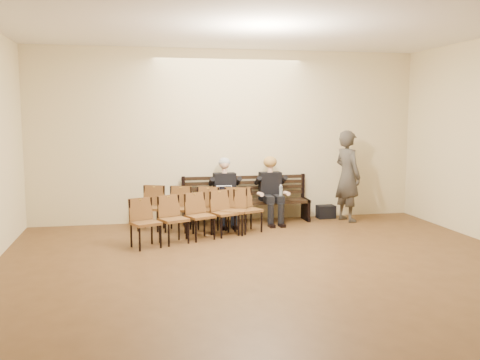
{
  "coord_description": "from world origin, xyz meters",
  "views": [
    {
      "loc": [
        -1.94,
        -5.83,
        2.19
      ],
      "look_at": [
        0.05,
        4.05,
        0.95
      ],
      "focal_mm": 40.0,
      "sensor_mm": 36.0,
      "label": 1
    }
  ],
  "objects_px": {
    "laptop": "(225,198)",
    "chair_row_front": "(192,210)",
    "seated_woman": "(271,192)",
    "bag": "(326,212)",
    "bench": "(246,211)",
    "passerby": "(348,169)",
    "chair_row_back": "(200,216)",
    "water_bottle": "(281,197)",
    "seated_man": "(225,192)"
  },
  "relations": [
    {
      "from": "chair_row_front",
      "to": "bench",
      "type": "bearing_deg",
      "value": 51.2
    },
    {
      "from": "seated_woman",
      "to": "laptop",
      "type": "height_order",
      "value": "seated_woman"
    },
    {
      "from": "seated_woman",
      "to": "passerby",
      "type": "height_order",
      "value": "passerby"
    },
    {
      "from": "passerby",
      "to": "chair_row_back",
      "type": "relative_size",
      "value": 0.85
    },
    {
      "from": "seated_woman",
      "to": "bag",
      "type": "bearing_deg",
      "value": 9.93
    },
    {
      "from": "seated_woman",
      "to": "chair_row_front",
      "type": "bearing_deg",
      "value": -162.45
    },
    {
      "from": "passerby",
      "to": "chair_row_back",
      "type": "height_order",
      "value": "passerby"
    },
    {
      "from": "laptop",
      "to": "passerby",
      "type": "distance_m",
      "value": 2.61
    },
    {
      "from": "water_bottle",
      "to": "chair_row_front",
      "type": "xyz_separation_m",
      "value": [
        -1.8,
        -0.25,
        -0.14
      ]
    },
    {
      "from": "seated_woman",
      "to": "water_bottle",
      "type": "relative_size",
      "value": 5.46
    },
    {
      "from": "laptop",
      "to": "bag",
      "type": "relative_size",
      "value": 0.81
    },
    {
      "from": "laptop",
      "to": "chair_row_front",
      "type": "height_order",
      "value": "chair_row_front"
    },
    {
      "from": "bench",
      "to": "water_bottle",
      "type": "relative_size",
      "value": 11.26
    },
    {
      "from": "seated_man",
      "to": "chair_row_front",
      "type": "bearing_deg",
      "value": -144.11
    },
    {
      "from": "bench",
      "to": "seated_woman",
      "type": "xyz_separation_m",
      "value": [
        0.49,
        -0.12,
        0.41
      ]
    },
    {
      "from": "bag",
      "to": "chair_row_back",
      "type": "xyz_separation_m",
      "value": [
        -2.85,
        -1.39,
        0.27
      ]
    },
    {
      "from": "bench",
      "to": "seated_woman",
      "type": "distance_m",
      "value": 0.64
    },
    {
      "from": "bench",
      "to": "seated_man",
      "type": "xyz_separation_m",
      "value": [
        -0.46,
        -0.12,
        0.43
      ]
    },
    {
      "from": "bench",
      "to": "bag",
      "type": "relative_size",
      "value": 6.98
    },
    {
      "from": "chair_row_front",
      "to": "chair_row_back",
      "type": "bearing_deg",
      "value": -60.33
    },
    {
      "from": "water_bottle",
      "to": "chair_row_back",
      "type": "relative_size",
      "value": 0.09
    },
    {
      "from": "seated_woman",
      "to": "laptop",
      "type": "xyz_separation_m",
      "value": [
        -0.98,
        -0.21,
        -0.07
      ]
    },
    {
      "from": "laptop",
      "to": "passerby",
      "type": "bearing_deg",
      "value": -8.77
    },
    {
      "from": "water_bottle",
      "to": "passerby",
      "type": "xyz_separation_m",
      "value": [
        1.46,
        0.14,
        0.51
      ]
    },
    {
      "from": "water_bottle",
      "to": "laptop",
      "type": "bearing_deg",
      "value": 176.52
    },
    {
      "from": "seated_man",
      "to": "seated_woman",
      "type": "xyz_separation_m",
      "value": [
        0.94,
        0.0,
        -0.02
      ]
    },
    {
      "from": "seated_man",
      "to": "chair_row_back",
      "type": "bearing_deg",
      "value": -119.15
    },
    {
      "from": "laptop",
      "to": "chair_row_front",
      "type": "distance_m",
      "value": 0.78
    },
    {
      "from": "seated_man",
      "to": "laptop",
      "type": "bearing_deg",
      "value": -99.36
    },
    {
      "from": "passerby",
      "to": "chair_row_back",
      "type": "bearing_deg",
      "value": 91.12
    },
    {
      "from": "laptop",
      "to": "bag",
      "type": "xyz_separation_m",
      "value": [
        2.23,
        0.43,
        -0.42
      ]
    },
    {
      "from": "water_bottle",
      "to": "chair_row_front",
      "type": "height_order",
      "value": "chair_row_front"
    },
    {
      "from": "seated_woman",
      "to": "laptop",
      "type": "bearing_deg",
      "value": -167.97
    },
    {
      "from": "chair_row_front",
      "to": "bag",
      "type": "bearing_deg",
      "value": 36.89
    },
    {
      "from": "water_bottle",
      "to": "chair_row_back",
      "type": "distance_m",
      "value": 1.94
    },
    {
      "from": "chair_row_front",
      "to": "chair_row_back",
      "type": "height_order",
      "value": "chair_row_front"
    },
    {
      "from": "bench",
      "to": "passerby",
      "type": "relative_size",
      "value": 1.21
    },
    {
      "from": "bag",
      "to": "passerby",
      "type": "relative_size",
      "value": 0.17
    },
    {
      "from": "chair_row_front",
      "to": "chair_row_back",
      "type": "relative_size",
      "value": 0.82
    },
    {
      "from": "water_bottle",
      "to": "bench",
      "type": "bearing_deg",
      "value": 147.07
    },
    {
      "from": "bag",
      "to": "chair_row_back",
      "type": "relative_size",
      "value": 0.15
    },
    {
      "from": "water_bottle",
      "to": "passerby",
      "type": "bearing_deg",
      "value": 5.61
    },
    {
      "from": "water_bottle",
      "to": "bag",
      "type": "bearing_deg",
      "value": 23.63
    },
    {
      "from": "water_bottle",
      "to": "bag",
      "type": "xyz_separation_m",
      "value": [
        1.13,
        0.5,
        -0.43
      ]
    },
    {
      "from": "bench",
      "to": "laptop",
      "type": "height_order",
      "value": "laptop"
    },
    {
      "from": "bag",
      "to": "chair_row_front",
      "type": "relative_size",
      "value": 0.18
    },
    {
      "from": "water_bottle",
      "to": "chair_row_front",
      "type": "bearing_deg",
      "value": -171.95
    },
    {
      "from": "bench",
      "to": "chair_row_front",
      "type": "xyz_separation_m",
      "value": [
        -1.19,
        -0.65,
        0.2
      ]
    },
    {
      "from": "bag",
      "to": "bench",
      "type": "bearing_deg",
      "value": -176.72
    },
    {
      "from": "seated_woman",
      "to": "bag",
      "type": "height_order",
      "value": "seated_woman"
    }
  ]
}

